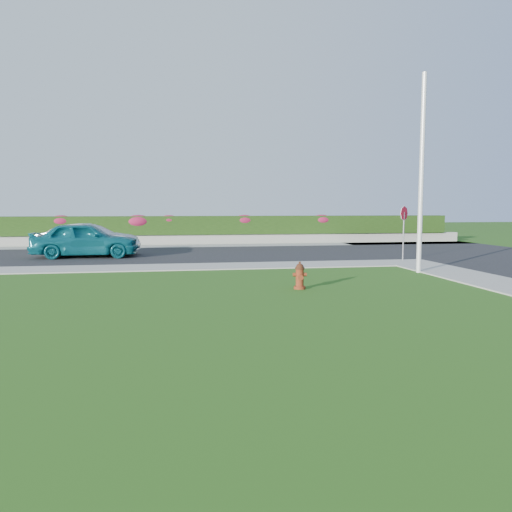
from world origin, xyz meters
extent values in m
plane|color=black|center=(0.00, 0.00, 0.00)|extent=(120.00, 120.00, 0.00)
cube|color=black|center=(-5.00, 14.00, 0.02)|extent=(26.00, 8.00, 0.04)
cube|color=gray|center=(-6.00, 9.00, 0.02)|extent=(24.00, 2.00, 0.04)
cube|color=gray|center=(7.00, 9.00, 0.02)|extent=(2.00, 2.00, 0.04)
cube|color=gray|center=(-1.00, 19.00, 0.02)|extent=(34.00, 2.00, 0.04)
cube|color=gray|center=(-1.00, 20.50, 0.30)|extent=(34.00, 0.40, 0.60)
cube|color=black|center=(-1.00, 20.60, 1.15)|extent=(32.00, 0.90, 1.10)
cylinder|color=#55210D|center=(1.08, 3.54, 0.04)|extent=(0.32, 0.32, 0.07)
cylinder|color=#55210D|center=(1.08, 3.54, 0.32)|extent=(0.22, 0.22, 0.49)
cylinder|color=black|center=(1.08, 3.54, 0.56)|extent=(0.26, 0.26, 0.05)
sphere|color=black|center=(1.08, 3.54, 0.59)|extent=(0.22, 0.22, 0.22)
cylinder|color=black|center=(1.08, 3.54, 0.71)|extent=(0.07, 0.07, 0.07)
cylinder|color=#55210D|center=(0.94, 3.55, 0.39)|extent=(0.10, 0.11, 0.10)
cylinder|color=#55210D|center=(1.22, 3.53, 0.39)|extent=(0.10, 0.11, 0.10)
cylinder|color=#55210D|center=(1.07, 3.40, 0.34)|extent=(0.15, 0.12, 0.14)
imported|color=#0E5E6B|center=(-6.06, 13.17, 0.81)|extent=(4.52, 1.82, 1.54)
imported|color=#ABAEB2|center=(-6.01, 13.97, 0.75)|extent=(4.47, 1.96, 1.43)
cylinder|color=silver|center=(5.97, 6.25, 3.32)|extent=(0.16, 0.16, 6.64)
cylinder|color=slate|center=(7.07, 9.70, 1.01)|extent=(0.06, 0.06, 2.01)
cylinder|color=red|center=(7.07, 9.70, 1.97)|extent=(0.49, 0.37, 0.59)
cylinder|color=white|center=(7.07, 9.70, 1.97)|extent=(0.51, 0.38, 0.62)
ellipsoid|color=#A41C37|center=(-8.56, 20.50, 1.44)|extent=(1.29, 0.83, 0.65)
ellipsoid|color=#A41C37|center=(-4.28, 20.50, 1.40)|extent=(1.51, 0.97, 0.76)
ellipsoid|color=#A41C37|center=(-2.49, 20.50, 1.47)|extent=(1.14, 0.73, 0.57)
ellipsoid|color=#A41C37|center=(2.01, 20.50, 1.45)|extent=(1.28, 0.82, 0.64)
ellipsoid|color=#A41C37|center=(6.88, 20.50, 1.44)|extent=(1.29, 0.83, 0.65)
camera|label=1|loc=(-2.31, -9.48, 2.21)|focal=35.00mm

